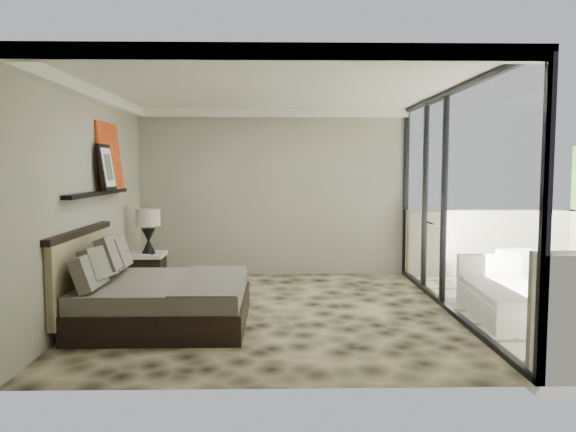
{
  "coord_description": "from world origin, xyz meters",
  "views": [
    {
      "loc": [
        0.05,
        -6.99,
        1.82
      ],
      "look_at": [
        0.21,
        0.4,
        1.18
      ],
      "focal_mm": 35.0,
      "sensor_mm": 36.0,
      "label": 1
    }
  ],
  "objects_px": {
    "bed": "(156,297)",
    "nightstand": "(146,268)",
    "table_lamp": "(148,225)",
    "ottoman": "(522,269)",
    "lounger": "(507,300)"
  },
  "relations": [
    {
      "from": "ottoman",
      "to": "nightstand",
      "type": "bearing_deg",
      "value": 178.31
    },
    {
      "from": "nightstand",
      "to": "ottoman",
      "type": "relative_size",
      "value": 1.02
    },
    {
      "from": "nightstand",
      "to": "lounger",
      "type": "relative_size",
      "value": 0.33
    },
    {
      "from": "lounger",
      "to": "nightstand",
      "type": "bearing_deg",
      "value": 162.3
    },
    {
      "from": "nightstand",
      "to": "ottoman",
      "type": "xyz_separation_m",
      "value": [
        5.75,
        -0.17,
        -0.0
      ]
    },
    {
      "from": "bed",
      "to": "table_lamp",
      "type": "relative_size",
      "value": 2.88
    },
    {
      "from": "table_lamp",
      "to": "lounger",
      "type": "distance_m",
      "value": 5.17
    },
    {
      "from": "bed",
      "to": "lounger",
      "type": "bearing_deg",
      "value": 3.4
    },
    {
      "from": "table_lamp",
      "to": "ottoman",
      "type": "height_order",
      "value": "table_lamp"
    },
    {
      "from": "nightstand",
      "to": "ottoman",
      "type": "bearing_deg",
      "value": -17.72
    },
    {
      "from": "bed",
      "to": "nightstand",
      "type": "xyz_separation_m",
      "value": [
        -0.6,
        2.12,
        -0.03
      ]
    },
    {
      "from": "nightstand",
      "to": "table_lamp",
      "type": "bearing_deg",
      "value": -39.84
    },
    {
      "from": "bed",
      "to": "ottoman",
      "type": "xyz_separation_m",
      "value": [
        5.15,
        1.95,
        -0.04
      ]
    },
    {
      "from": "table_lamp",
      "to": "ottoman",
      "type": "xyz_separation_m",
      "value": [
        5.7,
        -0.15,
        -0.67
      ]
    },
    {
      "from": "bed",
      "to": "lounger",
      "type": "height_order",
      "value": "bed"
    }
  ]
}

